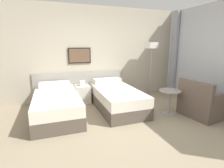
{
  "coord_description": "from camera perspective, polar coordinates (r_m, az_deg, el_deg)",
  "views": [
    {
      "loc": [
        -1.33,
        -2.89,
        1.63
      ],
      "look_at": [
        0.09,
        1.09,
        0.67
      ],
      "focal_mm": 28.0,
      "sensor_mm": 36.0,
      "label": 1
    }
  ],
  "objects": [
    {
      "name": "ground_plane",
      "position": [
        3.58,
        4.67,
        -14.29
      ],
      "size": [
        16.0,
        16.0,
        0.0
      ],
      "primitive_type": "plane",
      "color": "gray"
    },
    {
      "name": "wall_headboard",
      "position": [
        5.28,
        -5.37,
        9.22
      ],
      "size": [
        10.0,
        0.1,
        2.7
      ],
      "color": "#B7AD99",
      "rests_on": "ground_plane"
    },
    {
      "name": "floor_lamp",
      "position": [
        5.51,
        12.82,
        10.53
      ],
      "size": [
        0.26,
        0.26,
        1.69
      ],
      "color": "#9E9993",
      "rests_on": "ground_plane"
    },
    {
      "name": "side_table",
      "position": [
        4.32,
        18.31,
        -4.15
      ],
      "size": [
        0.5,
        0.5,
        0.59
      ],
      "color": "gray",
      "rests_on": "ground_plane"
    },
    {
      "name": "armchair",
      "position": [
        4.54,
        27.45,
        -5.93
      ],
      "size": [
        0.88,
        0.94,
        0.85
      ],
      "rotation": [
        0.0,
        0.0,
        1.69
      ],
      "color": "brown",
      "rests_on": "ground_plane"
    },
    {
      "name": "bed_near_window",
      "position": [
        4.55,
        1.32,
        -4.57
      ],
      "size": [
        0.98,
        2.0,
        0.65
      ],
      "color": "brown",
      "rests_on": "ground_plane"
    },
    {
      "name": "nightstand",
      "position": [
        5.04,
        -9.53,
        -3.15
      ],
      "size": [
        0.4,
        0.44,
        0.63
      ],
      "color": "beige",
      "rests_on": "ground_plane"
    },
    {
      "name": "bed_near_door",
      "position": [
        4.28,
        -17.6,
        -6.34
      ],
      "size": [
        0.98,
        2.0,
        0.65
      ],
      "color": "brown",
      "rests_on": "ground_plane"
    }
  ]
}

